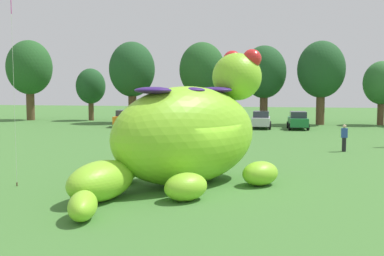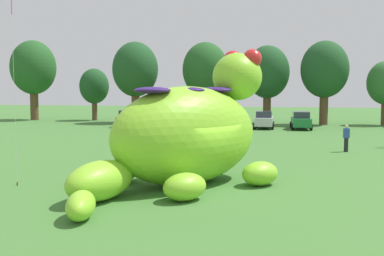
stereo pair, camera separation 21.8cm
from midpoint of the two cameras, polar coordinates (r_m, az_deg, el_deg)
The scene contains 17 objects.
ground_plane at distance 18.81m, azimuth 2.28°, elevation -7.38°, with size 160.00×160.00×0.00m, color #427533.
giant_inflatable_creature at distance 19.29m, azimuth -0.27°, elevation -0.74°, with size 7.89×10.93×5.75m.
car_orange at distance 48.73m, azimuth -7.67°, elevation 1.20°, with size 2.26×4.26×1.72m.
car_yellow at distance 47.45m, azimuth -3.56°, elevation 1.13°, with size 2.02×4.14×1.72m.
car_red at distance 46.68m, azimuth 0.37°, elevation 1.08°, with size 2.26×4.26×1.72m.
car_blue at distance 46.26m, azimuth 4.88°, elevation 1.02°, with size 2.29×4.27×1.72m.
car_silver at distance 46.50m, azimuth 8.95°, elevation 1.00°, with size 1.98×4.12×1.72m.
car_green at distance 46.28m, azimuth 13.32°, elevation 0.91°, with size 2.09×4.18×1.72m.
tree_far_left at distance 61.30m, azimuth -18.76°, elevation 6.96°, with size 5.55×5.55×9.85m.
tree_left at distance 58.58m, azimuth -11.78°, elevation 5.00°, with size 3.59×3.59×6.37m.
tree_mid_left at distance 53.80m, azimuth -6.84°, elevation 7.07°, with size 5.20×5.20×9.23m.
tree_centre_left at distance 52.79m, azimuth 1.76°, elevation 7.07°, with size 5.14×5.14×9.12m.
tree_centre at distance 53.25m, azimuth 9.33°, elevation 6.72°, with size 4.92×4.92×8.74m.
tree_centre_right at distance 52.51m, azimuth 16.04°, elevation 6.85°, with size 5.11×5.11×9.06m.
spectator_near_inflatable at distance 43.57m, azimuth 4.57°, elevation 0.77°, with size 0.38×0.26×1.71m.
spectator_mid_field at distance 30.79m, azimuth 18.56°, elevation -1.21°, with size 0.38×0.26×1.71m.
spectator_by_cars at distance 42.36m, azimuth 1.72°, elevation 0.67°, with size 0.38×0.26×1.71m.
Camera 2 is at (3.08, -18.11, 4.02)m, focal length 43.57 mm.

